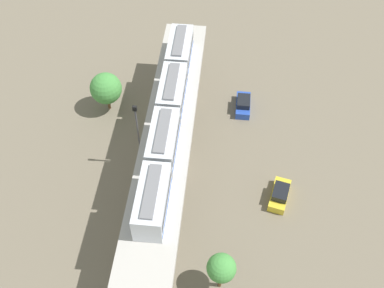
# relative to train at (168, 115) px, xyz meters

# --- Properties ---
(ground_plane) EXTENTS (120.00, 120.00, 0.00)m
(ground_plane) POSITION_rel_train_xyz_m (0.00, 0.15, -8.57)
(ground_plane) COLOR #706654
(viaduct) EXTENTS (5.20, 35.80, 7.04)m
(viaduct) POSITION_rel_train_xyz_m (0.00, 0.15, -3.03)
(viaduct) COLOR #B7B2AA
(viaduct) RESTS_ON ground
(train) EXTENTS (2.64, 27.45, 3.24)m
(train) POSITION_rel_train_xyz_m (0.00, 0.00, 0.00)
(train) COLOR silver
(train) RESTS_ON viaduct
(parked_car_blue) EXTENTS (1.83, 4.21, 1.76)m
(parked_car_blue) POSITION_rel_train_xyz_m (-8.18, -10.15, -7.83)
(parked_car_blue) COLOR #284CB7
(parked_car_blue) RESTS_ON ground
(parked_car_yellow) EXTENTS (2.69, 4.50, 1.76)m
(parked_car_yellow) POSITION_rel_train_xyz_m (-12.57, 3.37, -7.83)
(parked_car_yellow) COLOR yellow
(parked_car_yellow) RESTS_ON ground
(tree_near_viaduct) EXTENTS (2.76, 2.76, 5.31)m
(tree_near_viaduct) POSITION_rel_train_xyz_m (-6.58, 14.02, -4.68)
(tree_near_viaduct) COLOR brown
(tree_near_viaduct) RESTS_ON ground
(tree_mid_lot) EXTENTS (4.00, 4.00, 5.51)m
(tree_mid_lot) POSITION_rel_train_xyz_m (9.19, -8.51, -5.07)
(tree_mid_lot) COLOR brown
(tree_mid_lot) RESTS_ON ground
(signal_post) EXTENTS (0.44, 0.28, 9.64)m
(signal_post) POSITION_rel_train_xyz_m (3.40, 0.08, -3.23)
(signal_post) COLOR #4C4C51
(signal_post) RESTS_ON ground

